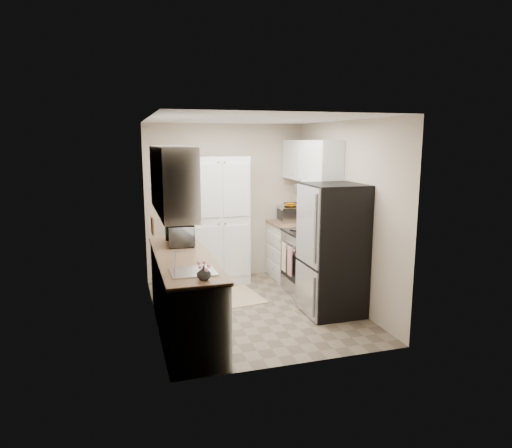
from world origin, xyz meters
name	(u,v)px	position (x,y,z in m)	size (l,w,h in m)	color
ground	(254,309)	(0.00, 0.00, 0.00)	(3.20, 3.20, 0.00)	#7A6B56
room_shell	(253,189)	(-0.02, -0.01, 1.63)	(2.64, 3.24, 2.52)	beige
pantry_cabinet	(218,220)	(-0.20, 1.32, 1.00)	(0.90, 0.55, 2.00)	white
base_cabinet_left	(184,295)	(-0.99, -0.43, 0.44)	(0.60, 2.30, 0.88)	white
countertop_left	(183,257)	(-0.99, -0.43, 0.90)	(0.63, 2.33, 0.04)	#846647
base_cabinet_right	(291,252)	(0.99, 1.19, 0.44)	(0.60, 0.80, 0.88)	white
countertop_right	(292,224)	(0.99, 1.19, 0.90)	(0.63, 0.83, 0.04)	#846647
electric_range	(310,262)	(0.97, 0.39, 0.48)	(0.71, 0.78, 1.13)	#B7B7BC
refrigerator	(333,250)	(0.94, -0.41, 0.85)	(0.70, 0.72, 1.70)	#B7B7BC
microwave	(182,234)	(-0.93, 0.14, 1.05)	(0.48, 0.33, 0.27)	silver
wine_bottle	(168,230)	(-1.07, 0.44, 1.06)	(0.07, 0.07, 0.29)	black
flower_vase	(204,273)	(-0.93, -1.43, 0.99)	(0.14, 0.14, 0.14)	silver
cutting_board	(180,228)	(-0.90, 0.52, 1.07)	(0.02, 0.24, 0.30)	#4C863A
toaster_oven	(289,214)	(1.00, 1.34, 1.04)	(0.33, 0.42, 0.24)	silver
fruit_basket	(290,204)	(1.02, 1.33, 1.21)	(0.23, 0.23, 0.10)	#FF8B00
kitchen_mat	(239,296)	(-0.07, 0.54, 0.01)	(0.54, 0.86, 0.01)	#CEB185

